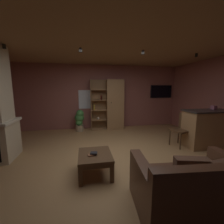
% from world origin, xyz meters
% --- Properties ---
extents(floor, '(6.54, 5.78, 0.02)m').
position_xyz_m(floor, '(0.00, 0.00, -0.01)').
color(floor, '#A37A4C').
rests_on(floor, ground).
extents(wall_back, '(6.66, 0.06, 2.57)m').
position_xyz_m(wall_back, '(0.00, 2.92, 1.28)').
color(wall_back, '#8E544C').
rests_on(wall_back, ground).
extents(ceiling, '(6.54, 5.78, 0.02)m').
position_xyz_m(ceiling, '(0.00, 0.00, 2.58)').
color(ceiling, '#8E6B47').
extents(window_pane_back, '(0.68, 0.01, 0.74)m').
position_xyz_m(window_pane_back, '(-0.55, 2.89, 1.19)').
color(window_pane_back, white).
extents(bookshelf_cabinet, '(1.30, 0.41, 1.97)m').
position_xyz_m(bookshelf_cabinet, '(0.45, 2.65, 0.98)').
color(bookshelf_cabinet, '#997047').
rests_on(bookshelf_cabinet, ground).
extents(kitchen_bar_counter, '(1.54, 0.63, 1.04)m').
position_xyz_m(kitchen_bar_counter, '(2.82, 0.31, 0.52)').
color(kitchen_bar_counter, '#997047').
rests_on(kitchen_bar_counter, ground).
extents(tissue_box, '(0.13, 0.13, 0.11)m').
position_xyz_m(tissue_box, '(2.94, 0.40, 1.09)').
color(tissue_box, '#995972').
rests_on(tissue_box, kitchen_bar_counter).
extents(leather_couch, '(1.54, 1.08, 0.84)m').
position_xyz_m(leather_couch, '(0.71, -1.61, 0.31)').
color(leather_couch, '#4C2D1E').
rests_on(leather_couch, ground).
extents(coffee_table, '(0.61, 0.70, 0.41)m').
position_xyz_m(coffee_table, '(-0.50, -0.50, 0.32)').
color(coffee_table, '#4C331E').
rests_on(coffee_table, ground).
extents(table_book_0, '(0.12, 0.10, 0.02)m').
position_xyz_m(table_book_0, '(-0.57, -0.56, 0.42)').
color(table_book_0, brown).
rests_on(table_book_0, coffee_table).
extents(table_book_1, '(0.14, 0.12, 0.03)m').
position_xyz_m(table_book_1, '(-0.52, -0.54, 0.44)').
color(table_book_1, black).
rests_on(table_book_1, coffee_table).
extents(dining_chair, '(0.52, 0.52, 0.92)m').
position_xyz_m(dining_chair, '(2.04, 0.47, 0.53)').
color(dining_chair, '#4C331E').
rests_on(dining_chair, ground).
extents(potted_floor_plant, '(0.35, 0.37, 0.83)m').
position_xyz_m(potted_floor_plant, '(-0.87, 2.52, 0.44)').
color(potted_floor_plant, '#9E896B').
rests_on(potted_floor_plant, ground).
extents(wall_mounted_tv, '(0.97, 0.06, 0.54)m').
position_xyz_m(wall_mounted_tv, '(2.66, 2.86, 1.50)').
color(wall_mounted_tv, black).
extents(track_light_spot_0, '(0.07, 0.07, 0.09)m').
position_xyz_m(track_light_spot_0, '(-2.29, 0.50, 2.50)').
color(track_light_spot_0, black).
extents(track_light_spot_1, '(0.07, 0.07, 0.09)m').
position_xyz_m(track_light_spot_1, '(-0.72, 0.50, 2.50)').
color(track_light_spot_1, black).
extents(track_light_spot_2, '(0.07, 0.07, 0.09)m').
position_xyz_m(track_light_spot_2, '(0.77, 0.43, 2.50)').
color(track_light_spot_2, black).
extents(track_light_spot_3, '(0.07, 0.07, 0.09)m').
position_xyz_m(track_light_spot_3, '(2.28, 0.46, 2.50)').
color(track_light_spot_3, black).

